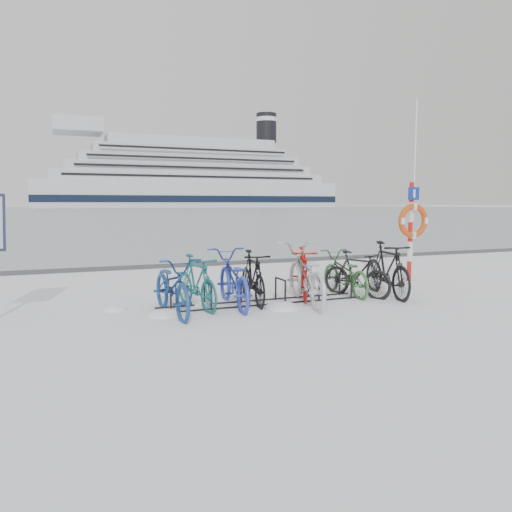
# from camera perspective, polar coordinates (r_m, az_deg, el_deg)

# --- Properties ---
(ground) EXTENTS (900.00, 900.00, 0.00)m
(ground) POSITION_cam_1_polar(r_m,az_deg,el_deg) (9.45, 0.80, -5.41)
(ground) COLOR white
(ground) RESTS_ON ground
(ice_sheet) EXTENTS (400.00, 298.00, 0.02)m
(ice_sheet) POSITION_cam_1_polar(r_m,az_deg,el_deg) (163.60, -20.61, 5.01)
(ice_sheet) COLOR #A1B0B6
(ice_sheet) RESTS_ON ground
(quay_edge) EXTENTS (400.00, 0.25, 0.10)m
(quay_edge) POSITION_cam_1_polar(r_m,az_deg,el_deg) (15.00, -7.89, -1.01)
(quay_edge) COLOR #3F3F42
(quay_edge) RESTS_ON ground
(bike_rack) EXTENTS (4.00, 0.48, 0.46)m
(bike_rack) POSITION_cam_1_polar(r_m,az_deg,el_deg) (9.42, 0.81, -4.34)
(bike_rack) COLOR black
(bike_rack) RESTS_ON ground
(lifebuoy_station) EXTENTS (0.83, 0.23, 4.33)m
(lifebuoy_station) POSITION_cam_1_polar(r_m,az_deg,el_deg) (12.57, 17.46, 3.82)
(lifebuoy_station) COLOR red
(lifebuoy_station) RESTS_ON ground
(cruise_ferry) EXTENTS (127.50, 24.07, 41.89)m
(cruise_ferry) POSITION_cam_1_polar(r_m,az_deg,el_deg) (217.49, -7.54, 8.51)
(cruise_ferry) COLOR silver
(cruise_ferry) RESTS_ON ground
(bike_0) EXTENTS (0.80, 2.00, 1.03)m
(bike_0) POSITION_cam_1_polar(r_m,az_deg,el_deg) (8.59, -9.54, -3.16)
(bike_0) COLOR navy
(bike_0) RESTS_ON ground
(bike_1) EXTENTS (0.73, 1.72, 1.00)m
(bike_1) POSITION_cam_1_polar(r_m,az_deg,el_deg) (9.01, -6.84, -2.80)
(bike_1) COLOR #145F61
(bike_1) RESTS_ON ground
(bike_2) EXTENTS (0.89, 2.10, 1.07)m
(bike_2) POSITION_cam_1_polar(r_m,az_deg,el_deg) (9.11, -2.69, -2.43)
(bike_2) COLOR #2A3FB3
(bike_2) RESTS_ON ground
(bike_3) EXTENTS (0.69, 1.76, 1.03)m
(bike_3) POSITION_cam_1_polar(r_m,az_deg,el_deg) (9.41, -0.39, -2.29)
(bike_3) COLOR black
(bike_3) RESTS_ON ground
(bike_4) EXTENTS (1.18, 2.33, 1.17)m
(bike_4) POSITION_cam_1_polar(r_m,az_deg,el_deg) (9.36, 5.63, -1.93)
(bike_4) COLOR #B6BBBF
(bike_4) RESTS_ON ground
(bike_5) EXTENTS (1.12, 1.79, 1.04)m
(bike_5) POSITION_cam_1_polar(r_m,az_deg,el_deg) (9.99, 5.40, -1.79)
(bike_5) COLOR red
(bike_5) RESTS_ON ground
(bike_6) EXTENTS (0.69, 1.81, 0.94)m
(bike_6) POSITION_cam_1_polar(r_m,az_deg,el_deg) (10.46, 10.08, -1.78)
(bike_6) COLOR #346A33
(bike_6) RESTS_ON ground
(bike_7) EXTENTS (1.05, 1.63, 0.95)m
(bike_7) POSITION_cam_1_polar(r_m,az_deg,el_deg) (10.33, 11.44, -1.88)
(bike_7) COLOR black
(bike_7) RESTS_ON ground
(bike_8) EXTENTS (0.83, 1.97, 1.15)m
(bike_8) POSITION_cam_1_polar(r_m,az_deg,el_deg) (10.44, 14.75, -1.34)
(bike_8) COLOR black
(bike_8) RESTS_ON ground
(snow_drifts) EXTENTS (6.20, 1.69, 0.23)m
(snow_drifts) POSITION_cam_1_polar(r_m,az_deg,el_deg) (9.11, -2.03, -5.86)
(snow_drifts) COLOR white
(snow_drifts) RESTS_ON ground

